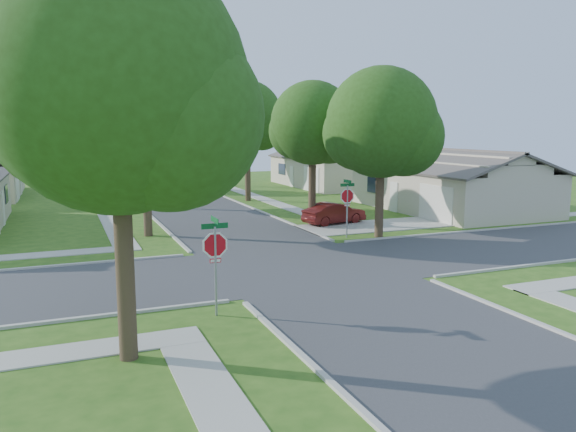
% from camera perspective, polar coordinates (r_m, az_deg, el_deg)
% --- Properties ---
extents(ground, '(100.00, 100.00, 0.00)m').
position_cam_1_polar(ground, '(22.93, 1.10, -5.11)').
color(ground, '#2C5316').
rests_on(ground, ground).
extents(road_ns, '(7.00, 100.00, 0.02)m').
position_cam_1_polar(road_ns, '(22.93, 1.10, -5.10)').
color(road_ns, '#333335').
rests_on(road_ns, ground).
extents(sidewalk_ne, '(1.20, 40.00, 0.04)m').
position_cam_1_polar(sidewalk_ne, '(49.09, -4.34, 2.35)').
color(sidewalk_ne, '#9E9B91').
rests_on(sidewalk_ne, ground).
extents(sidewalk_nw, '(1.20, 40.00, 0.04)m').
position_cam_1_polar(sidewalk_nw, '(46.85, -18.69, 1.60)').
color(sidewalk_nw, '#9E9B91').
rests_on(sidewalk_nw, ground).
extents(driveway, '(8.80, 3.60, 0.05)m').
position_cam_1_polar(driveway, '(32.68, 8.95, -0.98)').
color(driveway, '#9E9B91').
rests_on(driveway, ground).
extents(stop_sign_sw, '(1.05, 0.80, 2.98)m').
position_cam_1_polar(stop_sign_sw, '(16.64, -7.41, -3.35)').
color(stop_sign_sw, gray).
rests_on(stop_sign_sw, ground).
extents(stop_sign_ne, '(1.05, 0.80, 2.98)m').
position_cam_1_polar(stop_sign_ne, '(28.75, 6.04, 1.80)').
color(stop_sign_ne, gray).
rests_on(stop_sign_ne, ground).
extents(tree_e_near, '(4.97, 4.80, 8.28)m').
position_cam_1_polar(tree_e_near, '(32.42, 2.59, 9.02)').
color(tree_e_near, '#38281C').
rests_on(tree_e_near, ground).
extents(tree_e_mid, '(5.59, 5.40, 9.21)m').
position_cam_1_polar(tree_e_mid, '(43.62, -4.09, 9.75)').
color(tree_e_mid, '#38281C').
rests_on(tree_e_mid, ground).
extents(tree_e_far, '(5.17, 5.00, 8.72)m').
position_cam_1_polar(tree_e_far, '(56.12, -8.27, 9.18)').
color(tree_e_far, '#38281C').
rests_on(tree_e_far, ground).
extents(tree_w_near, '(5.38, 5.20, 8.97)m').
position_cam_1_polar(tree_w_near, '(29.75, -14.32, 9.69)').
color(tree_w_near, '#38281C').
rests_on(tree_w_near, ground).
extents(tree_w_mid, '(5.80, 5.60, 9.56)m').
position_cam_1_polar(tree_w_mid, '(41.68, -16.66, 9.78)').
color(tree_w_mid, '#38281C').
rests_on(tree_w_mid, ground).
extents(tree_w_far, '(4.76, 4.60, 8.04)m').
position_cam_1_polar(tree_w_far, '(54.61, -17.98, 8.37)').
color(tree_w_far, '#38281C').
rests_on(tree_w_far, ground).
extents(tree_sw_corner, '(6.21, 6.00, 9.55)m').
position_cam_1_polar(tree_sw_corner, '(13.55, -16.70, 11.62)').
color(tree_sw_corner, '#38281C').
rests_on(tree_sw_corner, ground).
extents(tree_ne_corner, '(5.80, 5.60, 8.66)m').
position_cam_1_polar(tree_ne_corner, '(28.94, 9.55, 8.84)').
color(tree_ne_corner, '#38281C').
rests_on(tree_ne_corner, ground).
extents(house_ne_near, '(8.42, 13.60, 4.23)m').
position_cam_1_polar(house_ne_near, '(40.24, 16.04, 2.76)').
color(house_ne_near, '#B7A790').
rests_on(house_ne_near, ground).
extents(house_ne_far, '(8.42, 13.60, 4.23)m').
position_cam_1_polar(house_ne_far, '(55.45, 4.49, 4.64)').
color(house_ne_far, '#B7A790').
rests_on(house_ne_far, ground).
extents(car_driveway, '(4.07, 2.14, 1.28)m').
position_cam_1_polar(car_driveway, '(33.05, 4.72, 0.29)').
color(car_driveway, '#49100F').
rests_on(car_driveway, ground).
extents(car_curb_east, '(2.01, 3.96, 1.29)m').
position_cam_1_polar(car_curb_east, '(51.87, -8.68, 3.31)').
color(car_curb_east, black).
rests_on(car_curb_east, ground).
extents(car_curb_west, '(2.01, 4.28, 1.21)m').
position_cam_1_polar(car_curb_west, '(56.95, -14.42, 3.58)').
color(car_curb_west, black).
rests_on(car_curb_west, ground).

